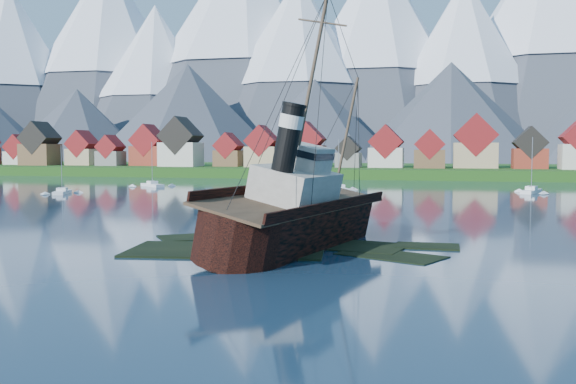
% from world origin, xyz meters
% --- Properties ---
extents(ground, '(1400.00, 1400.00, 0.00)m').
position_xyz_m(ground, '(0.00, 0.00, 0.00)').
color(ground, '#172C41').
rests_on(ground, ground).
extents(shoal, '(31.71, 21.24, 1.14)m').
position_xyz_m(shoal, '(1.78, 2.15, -0.35)').
color(shoal, black).
rests_on(shoal, ground).
extents(shore_bank, '(600.00, 80.00, 3.20)m').
position_xyz_m(shore_bank, '(0.00, 170.00, 0.00)').
color(shore_bank, '#1B4714').
rests_on(shore_bank, ground).
extents(seawall, '(600.00, 2.50, 2.00)m').
position_xyz_m(seawall, '(0.00, 132.00, 0.00)').
color(seawall, '#3F3D38').
rests_on(seawall, ground).
extents(town, '(250.96, 16.69, 17.30)m').
position_xyz_m(town, '(-33.12, 152.18, 8.99)').
color(town, maroon).
rests_on(town, ground).
extents(mountains, '(965.00, 340.00, 205.00)m').
position_xyz_m(mountains, '(-0.79, 481.26, 89.34)').
color(mountains, '#2D333D').
rests_on(mountains, ground).
extents(tugboat_wreck, '(7.24, 31.20, 24.72)m').
position_xyz_m(tugboat_wreck, '(2.38, 2.98, 3.10)').
color(tugboat_wreck, black).
rests_on(tugboat_wreck, ground).
extents(sailboat_a, '(5.02, 8.75, 10.43)m').
position_xyz_m(sailboat_a, '(-60.09, 59.41, 0.23)').
color(sailboat_a, white).
rests_on(sailboat_a, ground).
extents(sailboat_c, '(8.20, 7.27, 11.34)m').
position_xyz_m(sailboat_c, '(-52.72, 86.16, 0.25)').
color(sailboat_c, white).
rests_on(sailboat_c, ground).
extents(sailboat_d, '(5.36, 9.16, 12.23)m').
position_xyz_m(sailboat_d, '(34.27, 84.25, 0.28)').
color(sailboat_d, white).
rests_on(sailboat_d, ground).
extents(sailboat_e, '(6.58, 10.36, 11.86)m').
position_xyz_m(sailboat_e, '(-6.11, 81.90, 0.26)').
color(sailboat_e, white).
rests_on(sailboat_e, ground).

